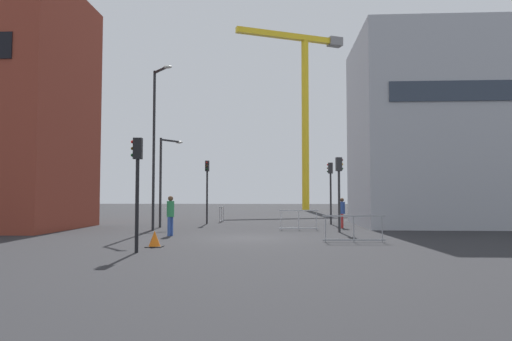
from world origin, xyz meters
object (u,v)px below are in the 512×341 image
streetlamp_short (164,172)px  traffic_light_island (339,182)px  pedestrian_waiting (170,212)px  traffic_light_verge (207,182)px  traffic_light_near (330,183)px  pedestrian_walking (342,211)px  traffic_light_crosswalk (137,175)px  streetlamp_tall (155,137)px  traffic_cone_orange (155,240)px  construction_crane (304,95)px

streetlamp_short → traffic_light_island: (9.86, -3.26, -0.65)m
pedestrian_waiting → traffic_light_verge: bearing=88.3°
traffic_light_near → traffic_light_verge: 8.06m
pedestrian_walking → traffic_light_crosswalk: bearing=-125.2°
streetlamp_tall → traffic_cone_orange: 9.10m
streetlamp_tall → traffic_light_island: (9.63, -0.47, -2.40)m
traffic_light_crosswalk → construction_crane: bearing=79.8°
streetlamp_short → traffic_cone_orange: streetlamp_short is taller
traffic_light_near → traffic_cone_orange: 15.71m
traffic_light_crosswalk → traffic_cone_orange: bearing=84.6°
streetlamp_tall → pedestrian_walking: 11.20m
traffic_light_crosswalk → pedestrian_waiting: 6.40m
traffic_light_near → pedestrian_walking: traffic_light_near is taller
construction_crane → pedestrian_walking: (0.53, -31.27, -13.53)m
streetlamp_tall → pedestrian_waiting: streetlamp_tall is taller
traffic_light_near → pedestrian_walking: size_ratio=2.32×
construction_crane → pedestrian_waiting: size_ratio=12.16×
pedestrian_waiting → pedestrian_walking: bearing=32.4°
traffic_light_verge → pedestrian_walking: bearing=-22.7°
streetlamp_short → traffic_light_crosswalk: 12.16m
traffic_light_near → traffic_light_verge: (-8.06, 0.11, 0.10)m
streetlamp_short → traffic_cone_orange: size_ratio=8.98×
construction_crane → traffic_light_island: size_ratio=5.89×
streetlamp_tall → streetlamp_short: size_ratio=1.64×
traffic_light_island → traffic_cone_orange: 10.58m
traffic_light_near → traffic_light_island: traffic_light_near is taller
pedestrian_walking → traffic_cone_orange: size_ratio=2.94×
construction_crane → streetlamp_short: construction_crane is taller
traffic_light_near → traffic_cone_orange: bearing=-120.2°
traffic_light_island → traffic_light_verge: size_ratio=0.92×
traffic_light_near → traffic_light_island: 6.39m
pedestrian_walking → pedestrian_waiting: pedestrian_waiting is taller
traffic_light_near → pedestrian_waiting: 12.26m
streetlamp_tall → traffic_cone_orange: size_ratio=14.69×
construction_crane → streetlamp_short: size_ratio=4.27×
traffic_light_verge → streetlamp_tall: bearing=-106.9°
streetlamp_short → traffic_light_verge: (2.05, 3.23, -0.44)m
traffic_light_verge → pedestrian_walking: 9.21m
construction_crane → streetlamp_short: (-9.86, -31.01, -11.31)m
construction_crane → pedestrian_waiting: construction_crane is taller
traffic_light_crosswalk → pedestrian_waiting: bearing=93.4°
pedestrian_waiting → construction_crane: bearing=77.6°
streetlamp_tall → traffic_light_near: (9.89, 5.91, -2.29)m
pedestrian_waiting → traffic_cone_orange: size_ratio=3.15×
streetlamp_tall → traffic_light_near: size_ratio=2.16×
traffic_light_crosswalk → pedestrian_waiting: size_ratio=2.05×
pedestrian_waiting → traffic_cone_orange: pedestrian_waiting is taller
traffic_light_island → pedestrian_waiting: (-8.08, -2.46, -1.48)m
streetlamp_short → traffic_light_verge: streetlamp_short is taller
traffic_light_near → pedestrian_waiting: traffic_light_near is taller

